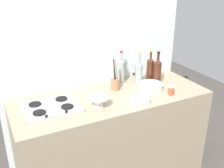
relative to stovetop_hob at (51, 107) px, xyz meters
The scene contains 14 objects.
counter_block 0.73m from the stovetop_hob, ahead, with size 1.80×0.70×0.90m, color tan.
backsplash_panel 0.72m from the stovetop_hob, 33.22° to the left, with size 1.90×0.06×2.34m, color silver.
stovetop_hob is the anchor object (origin of this frame).
plate_stack 0.97m from the stovetop_hob, ahead, with size 0.24×0.24×0.05m.
wine_bottle_leftmost 0.94m from the stovetop_hob, ahead, with size 0.07×0.07×0.33m.
wine_bottle_mid_left 1.09m from the stovetop_hob, ahead, with size 0.07×0.07×0.33m.
wine_bottle_mid_right 0.84m from the stovetop_hob, 17.26° to the left, with size 0.08×0.08×0.33m.
wine_bottle_rightmost 1.12m from the stovetop_hob, ahead, with size 0.08×0.08×0.33m.
mixing_bowl 0.39m from the stovetop_hob, 21.97° to the right, with size 0.18×0.18×0.09m.
butter_dish 0.75m from the stovetop_hob, 18.74° to the right, with size 0.14×0.10×0.07m, color white.
utensil_crock 0.67m from the stovetop_hob, ahead, with size 0.09×0.09×0.30m.
condiment_jar_front 1.20m from the stovetop_hob, ahead, with size 0.06×0.06×0.11m.
condiment_jar_rear 1.09m from the stovetop_hob, 12.10° to the right, with size 0.06×0.06×0.08m.
condiment_jar_spare 0.95m from the stovetop_hob, 12.31° to the left, with size 0.05×0.05×0.09m.
Camera 1 is at (-0.99, -1.95, 1.95)m, focal length 42.52 mm.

